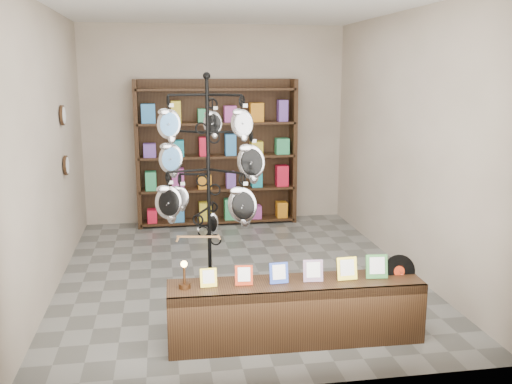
# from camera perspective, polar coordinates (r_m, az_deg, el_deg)

# --- Properties ---
(ground) EXTENTS (5.00, 5.00, 0.00)m
(ground) POSITION_cam_1_polar(r_m,az_deg,el_deg) (6.73, -1.87, -8.10)
(ground) COLOR slate
(ground) RESTS_ON ground
(room_envelope) EXTENTS (5.00, 5.00, 5.00)m
(room_envelope) POSITION_cam_1_polar(r_m,az_deg,el_deg) (6.34, -1.99, 7.82)
(room_envelope) COLOR #C1AF9B
(room_envelope) RESTS_ON ground
(display_tree) EXTENTS (1.21, 1.17, 2.30)m
(display_tree) POSITION_cam_1_polar(r_m,az_deg,el_deg) (5.80, -4.79, 2.23)
(display_tree) COLOR black
(display_tree) RESTS_ON ground
(front_shelf) EXTENTS (2.20, 0.50, 0.78)m
(front_shelf) POSITION_cam_1_polar(r_m,az_deg,el_deg) (5.06, 3.96, -11.79)
(front_shelf) COLOR black
(front_shelf) RESTS_ON ground
(back_shelving) EXTENTS (2.42, 0.36, 2.20)m
(back_shelving) POSITION_cam_1_polar(r_m,az_deg,el_deg) (8.70, -3.93, 3.48)
(back_shelving) COLOR black
(back_shelving) RESTS_ON ground
(wall_clocks) EXTENTS (0.03, 0.24, 0.84)m
(wall_clocks) POSITION_cam_1_polar(r_m,az_deg,el_deg) (7.21, -18.62, 4.90)
(wall_clocks) COLOR black
(wall_clocks) RESTS_ON ground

